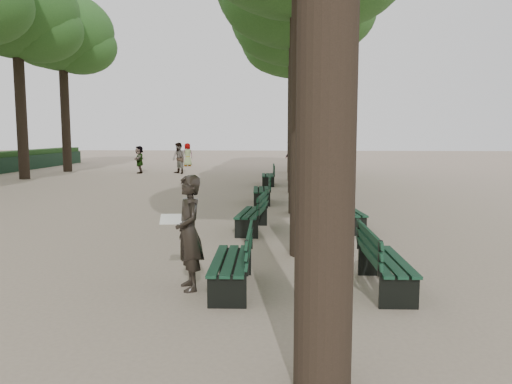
{
  "coord_description": "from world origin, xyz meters",
  "views": [
    {
      "loc": [
        1.16,
        -6.31,
        2.3
      ],
      "look_at": [
        0.6,
        3.0,
        1.2
      ],
      "focal_mm": 35.0,
      "sensor_mm": 36.0,
      "label": 1
    }
  ],
  "objects": [
    {
      "name": "ground",
      "position": [
        0.0,
        0.0,
        0.0
      ],
      "size": [
        120.0,
        120.0,
        0.0
      ],
      "primitive_type": "plane",
      "color": "tan",
      "rests_on": "ground"
    },
    {
      "name": "tree_central_4",
      "position": [
        1.5,
        18.0,
        7.65
      ],
      "size": [
        6.0,
        6.0,
        9.95
      ],
      "color": "#33261C",
      "rests_on": "ground"
    },
    {
      "name": "tree_central_5",
      "position": [
        1.5,
        23.0,
        7.65
      ],
      "size": [
        6.0,
        6.0,
        9.95
      ],
      "color": "#33261C",
      "rests_on": "ground"
    },
    {
      "name": "tree_far_4",
      "position": [
        -12.0,
        18.0,
        8.14
      ],
      "size": [
        6.0,
        6.0,
        10.45
      ],
      "color": "#33261C",
      "rests_on": "ground"
    },
    {
      "name": "tree_far_5",
      "position": [
        -12.0,
        23.0,
        8.14
      ],
      "size": [
        6.0,
        6.0,
        10.45
      ],
      "color": "#33261C",
      "rests_on": "ground"
    },
    {
      "name": "bench_left_0",
      "position": [
        0.37,
        0.81,
        0.27
      ],
      "size": [
        0.63,
        1.82,
        0.92
      ],
      "color": "black",
      "rests_on": "ground"
    },
    {
      "name": "bench_left_1",
      "position": [
        0.37,
        5.22,
        0.27
      ],
      "size": [
        0.72,
        1.84,
        0.92
      ],
      "color": "black",
      "rests_on": "ground"
    },
    {
      "name": "bench_left_2",
      "position": [
        0.37,
        10.03,
        0.27
      ],
      "size": [
        0.67,
        1.83,
        0.92
      ],
      "color": "black",
      "rests_on": "ground"
    },
    {
      "name": "bench_left_3",
      "position": [
        0.37,
        15.76,
        0.27
      ],
      "size": [
        0.65,
        1.82,
        0.92
      ],
      "color": "black",
      "rests_on": "ground"
    },
    {
      "name": "bench_right_0",
      "position": [
        2.63,
        0.91,
        0.27
      ],
      "size": [
        0.63,
        1.82,
        0.92
      ],
      "color": "black",
      "rests_on": "ground"
    },
    {
      "name": "bench_right_1",
      "position": [
        2.63,
        5.63,
        0.27
      ],
      "size": [
        0.79,
        1.86,
        0.92
      ],
      "color": "black",
      "rests_on": "ground"
    },
    {
      "name": "bench_right_2",
      "position": [
        2.63,
        10.71,
        0.27
      ],
      "size": [
        0.77,
        1.85,
        0.92
      ],
      "color": "black",
      "rests_on": "ground"
    },
    {
      "name": "bench_right_3",
      "position": [
        2.63,
        15.34,
        0.27
      ],
      "size": [
        0.69,
        1.83,
        0.92
      ],
      "color": "black",
      "rests_on": "ground"
    },
    {
      "name": "man_with_map",
      "position": [
        -0.25,
        0.81,
        0.85
      ],
      "size": [
        0.73,
        0.76,
        1.7
      ],
      "color": "black",
      "rests_on": "ground"
    },
    {
      "name": "pedestrian_e",
      "position": [
        -7.27,
        21.93,
        0.79
      ],
      "size": [
        0.6,
        1.5,
        1.58
      ],
      "primitive_type": "imported",
      "rotation": [
        0.0,
        0.0,
        4.91
      ],
      "color": "#262628",
      "rests_on": "ground"
    },
    {
      "name": "pedestrian_d",
      "position": [
        -5.71,
        28.23,
        0.81
      ],
      "size": [
        0.83,
        0.71,
        1.61
      ],
      "primitive_type": "imported",
      "rotation": [
        0.0,
        0.0,
        3.74
      ],
      "color": "#262628",
      "rests_on": "ground"
    },
    {
      "name": "pedestrian_a",
      "position": [
        -4.93,
        21.77,
        0.89
      ],
      "size": [
        0.89,
        0.83,
        1.77
      ],
      "primitive_type": "imported",
      "rotation": [
        0.0,
        0.0,
        5.58
      ],
      "color": "#262628",
      "rests_on": "ground"
    },
    {
      "name": "pedestrian_b",
      "position": [
        1.58,
        28.01,
        0.95
      ],
      "size": [
        1.1,
        1.16,
        1.89
      ],
      "primitive_type": "imported",
      "rotation": [
        0.0,
        0.0,
        3.98
      ],
      "color": "#262628",
      "rests_on": "ground"
    }
  ]
}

